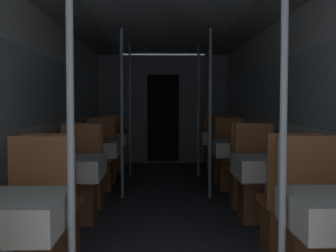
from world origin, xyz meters
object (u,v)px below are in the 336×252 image
(dining_table_left_2, at_px, (94,151))
(chair_right_near_2, at_px, (246,182))
(dining_table_right_1, at_px, (270,170))
(support_pole_left_2, at_px, (122,114))
(dining_table_left_0, at_px, (4,219))
(chair_left_far_2, at_px, (100,168))
(support_pole_left_3, at_px, (130,111))
(dining_table_right_2, at_px, (238,150))
(chair_right_far_2, at_px, (231,168))
(support_pole_right_0, at_px, (283,131))
(dining_table_right_3, at_px, (220,139))
(chair_left_far_3, at_px, (112,154))
(chair_left_near_3, at_px, (105,163))
(chair_left_far_0, at_px, (33,244))
(dining_table_left_3, at_px, (108,139))
(chair_right_far_1, at_px, (257,191))
(chair_left_far_1, at_px, (79,192))
(chair_right_far_3, at_px, (215,154))
(chair_left_near_1, at_px, (54,220))
(dining_table_left_1, at_px, (67,171))
(support_pole_right_3, at_px, (198,111))
(chair_left_near_2, at_px, (87,182))
(support_pole_left_0, at_px, (71,131))
(support_pole_right_2, at_px, (210,114))
(chair_right_near_1, at_px, (287,219))
(chair_right_near_3, at_px, (225,162))

(dining_table_left_2, xyz_separation_m, chair_right_near_2, (1.86, -0.58, -0.31))
(dining_table_right_1, bearing_deg, support_pole_left_2, 130.38)
(dining_table_left_0, distance_m, chair_left_far_2, 4.11)
(support_pole_left_3, bearing_deg, dining_table_right_2, -49.62)
(chair_right_far_2, bearing_deg, support_pole_left_3, -38.29)
(support_pole_right_0, distance_m, chair_right_far_2, 4.19)
(dining_table_right_3, bearing_deg, chair_left_far_3, 162.71)
(chair_left_near_3, bearing_deg, chair_left_far_0, -90.00)
(dining_table_left_3, height_order, chair_right_near_2, chair_right_near_2)
(support_pole_left_2, relative_size, chair_right_far_1, 2.16)
(chair_left_far_0, xyz_separation_m, chair_left_far_1, (0.00, 1.76, 0.00))
(chair_left_far_1, relative_size, chair_left_far_3, 1.00)
(chair_left_far_1, bearing_deg, chair_right_far_3, -117.83)
(chair_left_far_3, xyz_separation_m, chair_right_far_3, (1.86, 0.00, 0.00))
(chair_left_near_1, distance_m, chair_left_far_1, 1.16)
(chair_left_far_2, xyz_separation_m, chair_left_far_3, (0.00, 1.76, 0.00))
(dining_table_left_1, distance_m, support_pole_right_3, 3.85)
(chair_left_far_0, distance_m, chair_right_far_2, 3.98)
(dining_table_left_1, relative_size, chair_left_far_1, 0.73)
(chair_left_near_2, height_order, chair_left_far_3, same)
(support_pole_left_0, height_order, support_pole_right_2, same)
(chair_left_far_0, relative_size, chair_left_far_2, 1.00)
(chair_left_far_2, relative_size, dining_table_right_3, 1.36)
(dining_table_left_0, xyz_separation_m, dining_table_right_2, (1.86, 3.52, 0.00))
(chair_right_near_1, relative_size, chair_right_far_2, 1.00)
(chair_left_near_1, relative_size, support_pole_left_2, 0.46)
(dining_table_left_2, relative_size, support_pole_right_3, 0.34)
(dining_table_left_0, distance_m, dining_table_right_2, 3.98)
(dining_table_left_1, bearing_deg, chair_right_far_3, 65.61)
(dining_table_left_3, bearing_deg, support_pole_left_3, 0.00)
(chair_left_far_1, bearing_deg, dining_table_right_1, 162.71)
(chair_left_far_1, distance_m, chair_right_far_2, 2.56)
(chair_left_near_2, distance_m, dining_table_right_2, 1.97)
(support_pole_left_3, distance_m, dining_table_right_1, 3.85)
(support_pole_right_3, bearing_deg, chair_left_far_2, -141.71)
(chair_right_near_3, bearing_deg, support_pole_right_0, -94.39)
(dining_table_left_2, bearing_deg, chair_left_far_0, -90.00)
(chair_left_far_3, relative_size, dining_table_right_2, 1.36)
(chair_left_near_1, height_order, chair_right_far_2, same)
(chair_left_near_3, xyz_separation_m, dining_table_right_2, (1.86, -1.18, 0.31))
(chair_right_far_2, bearing_deg, dining_table_right_2, 90.00)
(chair_right_far_1, distance_m, chair_right_far_3, 3.52)
(chair_right_near_1, bearing_deg, support_pole_right_2, 98.78)
(dining_table_right_1, height_order, chair_right_far_3, chair_right_far_3)
(chair_right_far_3, bearing_deg, chair_left_near_2, 57.51)
(chair_left_near_2, distance_m, support_pole_right_3, 2.88)
(chair_left_far_1, relative_size, dining_table_right_1, 1.36)
(dining_table_left_3, xyz_separation_m, dining_table_right_1, (1.86, -3.52, 0.00))
(dining_table_left_3, relative_size, chair_left_near_3, 0.73)
(chair_left_far_0, height_order, support_pole_right_2, support_pole_right_2)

